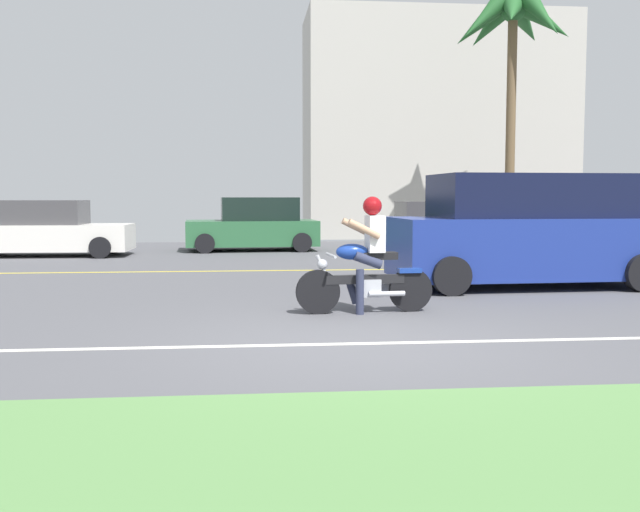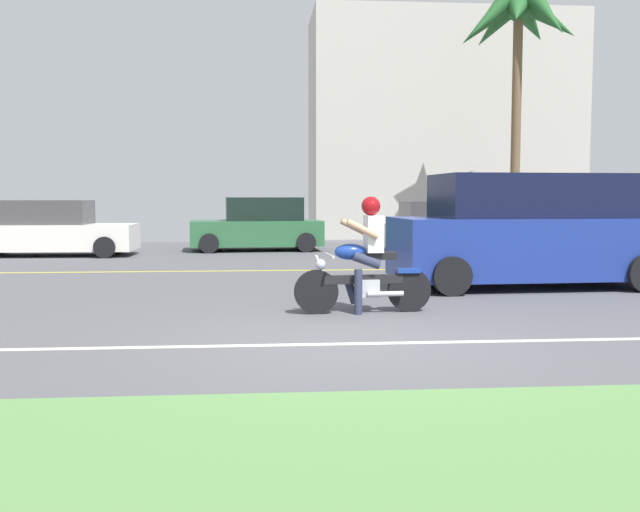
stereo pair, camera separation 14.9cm
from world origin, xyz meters
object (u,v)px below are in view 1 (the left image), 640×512
Objects in this scene: parked_car_0 at (42,230)px; parked_car_1 at (254,226)px; suv_nearby at (527,232)px; parked_car_2 at (446,227)px; motorcyclist at (366,264)px; parked_car_3 at (628,228)px; palm_tree_0 at (511,25)px.

parked_car_0 is 1.15× the size of parked_car_1.
suv_nearby is 1.08× the size of parked_car_0.
parked_car_0 is 11.33m from parked_car_2.
motorcyclist is 11.93m from parked_car_1.
motorcyclist is 0.39× the size of suv_nearby.
parked_car_0 reaches higher than parked_car_3.
parked_car_3 is at bearing -6.02° from parked_car_1.
parked_car_1 is 0.93× the size of parked_car_2.
motorcyclist reaches higher than parked_car_0.
motorcyclist reaches higher than parked_car_2.
palm_tree_0 is (13.76, 2.57, 6.27)m from parked_car_0.
suv_nearby reaches higher than parked_car_2.
parked_car_2 is at bearing -6.32° from parked_car_1.
suv_nearby is 8.62m from parked_car_2.
parked_car_0 is 15.34m from palm_tree_0.
motorcyclist is at bearing -55.42° from parked_car_0.
parked_car_3 is at bearing 52.19° from suv_nearby.
parked_car_3 is at bearing -5.71° from parked_car_2.
parked_car_3 is (10.97, -1.16, -0.07)m from parked_car_1.
motorcyclist is 0.46× the size of parked_car_2.
parked_car_1 is 11.04m from parked_car_3.
motorcyclist is 0.23× the size of palm_tree_0.
parked_car_2 is (0.88, 8.57, -0.28)m from suv_nearby.
parked_car_1 reaches higher than parked_car_2.
parked_car_0 is at bearing -169.40° from palm_tree_0.
parked_car_2 is (4.19, 11.22, 0.01)m from motorcyclist.
palm_tree_0 reaches higher than parked_car_0.
palm_tree_0 is at bearing 142.78° from parked_car_3.
palm_tree_0 is at bearing 62.62° from motorcyclist.
parked_car_1 reaches higher than parked_car_0.
palm_tree_0 is (6.66, 12.87, 6.30)m from motorcyclist.
palm_tree_0 reaches higher than parked_car_1.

